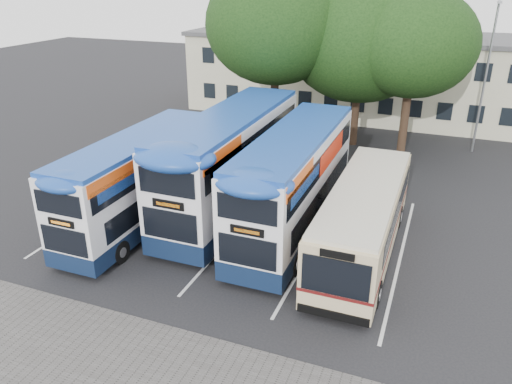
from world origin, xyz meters
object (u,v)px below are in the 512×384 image
at_px(tree_right, 414,44).
at_px(bus_dd_left, 139,177).
at_px(tree_left, 276,24).
at_px(bus_dd_mid, 232,158).
at_px(bus_dd_right, 295,178).
at_px(tree_mid, 361,37).
at_px(bus_single, 364,215).
at_px(lamp_post, 487,71).

height_order(tree_right, bus_dd_left, tree_right).
bearing_deg(tree_left, tree_right, 4.89).
relative_size(tree_left, bus_dd_mid, 0.99).
distance_m(bus_dd_left, bus_dd_right, 6.81).
bearing_deg(tree_mid, bus_single, -77.46).
height_order(tree_right, bus_dd_right, tree_right).
height_order(bus_dd_left, bus_single, bus_dd_left).
xyz_separation_m(lamp_post, bus_single, (-4.33, -15.04, -3.41)).
relative_size(tree_mid, bus_single, 1.09).
xyz_separation_m(bus_dd_left, bus_single, (9.72, 0.98, -0.57)).
xyz_separation_m(lamp_post, bus_dd_left, (-14.05, -16.02, -2.84)).
bearing_deg(bus_dd_mid, bus_single, -15.70).
relative_size(tree_left, bus_dd_left, 1.15).
bearing_deg(tree_right, bus_dd_left, -126.64).
distance_m(lamp_post, bus_dd_mid, 17.27).
bearing_deg(tree_right, lamp_post, 33.23).
bearing_deg(bus_dd_left, tree_right, 53.36).
distance_m(tree_left, tree_right, 8.11).
distance_m(bus_dd_left, bus_single, 9.79).
relative_size(tree_left, tree_mid, 1.04).
bearing_deg(bus_dd_left, tree_left, 81.64).
height_order(tree_mid, bus_dd_right, tree_mid).
bearing_deg(bus_single, bus_dd_mid, 164.30).
xyz_separation_m(tree_mid, bus_single, (3.07, -13.81, -5.19)).
height_order(bus_dd_left, bus_dd_mid, bus_dd_mid).
height_order(tree_right, bus_single, tree_right).
distance_m(tree_right, bus_dd_left, 17.18).
bearing_deg(bus_dd_left, lamp_post, 48.75).
relative_size(tree_right, bus_dd_right, 0.92).
relative_size(lamp_post, bus_dd_right, 0.85).
height_order(tree_left, bus_dd_mid, tree_left).
bearing_deg(bus_single, tree_mid, 102.54).
bearing_deg(lamp_post, bus_dd_left, -131.25).
xyz_separation_m(tree_right, bus_dd_right, (-3.36, -11.38, -4.33)).
relative_size(lamp_post, bus_dd_mid, 0.80).
bearing_deg(bus_dd_mid, tree_right, 57.47).
height_order(tree_left, bus_single, tree_left).
distance_m(tree_left, bus_dd_mid, 11.10).
height_order(lamp_post, bus_dd_left, lamp_post).
height_order(lamp_post, tree_right, tree_right).
bearing_deg(tree_left, bus_dd_mid, -82.16).
relative_size(lamp_post, tree_right, 0.92).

